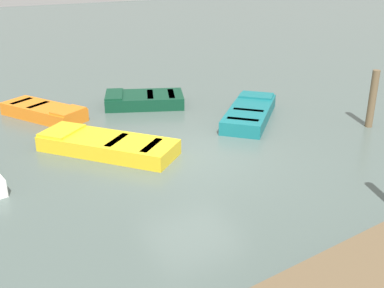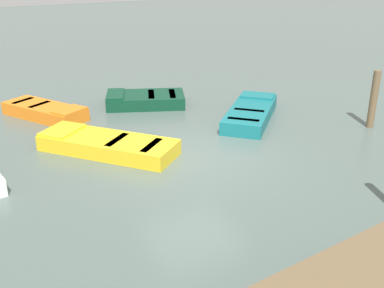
{
  "view_description": "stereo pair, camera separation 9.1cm",
  "coord_description": "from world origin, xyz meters",
  "px_view_note": "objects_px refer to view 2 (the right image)",
  "views": [
    {
      "loc": [
        5.28,
        9.8,
        4.9
      ],
      "look_at": [
        0.0,
        0.0,
        0.35
      ],
      "focal_mm": 44.09,
      "sensor_mm": 36.0,
      "label": 1
    },
    {
      "loc": [
        5.2,
        9.85,
        4.9
      ],
      "look_at": [
        0.0,
        0.0,
        0.35
      ],
      "focal_mm": 44.09,
      "sensor_mm": 36.0,
      "label": 2
    }
  ],
  "objects_px": {
    "rowboat_yellow": "(107,144)",
    "rowboat_dark_green": "(145,99)",
    "dock_segment": "(367,288)",
    "rowboat_orange": "(45,111)",
    "mooring_piling_far_left": "(374,99)",
    "rowboat_teal": "(251,113)"
  },
  "relations": [
    {
      "from": "rowboat_orange",
      "to": "mooring_piling_far_left",
      "type": "distance_m",
      "value": 10.09
    },
    {
      "from": "rowboat_teal",
      "to": "rowboat_dark_green",
      "type": "bearing_deg",
      "value": 84.19
    },
    {
      "from": "rowboat_teal",
      "to": "mooring_piling_far_left",
      "type": "bearing_deg",
      "value": -84.17
    },
    {
      "from": "rowboat_yellow",
      "to": "rowboat_dark_green",
      "type": "bearing_deg",
      "value": -76.91
    },
    {
      "from": "rowboat_yellow",
      "to": "rowboat_orange",
      "type": "height_order",
      "value": "same"
    },
    {
      "from": "rowboat_teal",
      "to": "rowboat_orange",
      "type": "distance_m",
      "value": 6.51
    },
    {
      "from": "rowboat_teal",
      "to": "rowboat_dark_green",
      "type": "height_order",
      "value": "same"
    },
    {
      "from": "dock_segment",
      "to": "mooring_piling_far_left",
      "type": "distance_m",
      "value": 8.9
    },
    {
      "from": "dock_segment",
      "to": "rowboat_yellow",
      "type": "distance_m",
      "value": 7.9
    },
    {
      "from": "dock_segment",
      "to": "rowboat_orange",
      "type": "distance_m",
      "value": 11.59
    },
    {
      "from": "rowboat_teal",
      "to": "rowboat_yellow",
      "type": "bearing_deg",
      "value": 139.79
    },
    {
      "from": "rowboat_teal",
      "to": "dock_segment",
      "type": "bearing_deg",
      "value": -160.0
    },
    {
      "from": "rowboat_yellow",
      "to": "mooring_piling_far_left",
      "type": "distance_m",
      "value": 7.85
    },
    {
      "from": "dock_segment",
      "to": "mooring_piling_far_left",
      "type": "height_order",
      "value": "mooring_piling_far_left"
    },
    {
      "from": "dock_segment",
      "to": "rowboat_teal",
      "type": "distance_m",
      "value": 9.09
    },
    {
      "from": "rowboat_yellow",
      "to": "mooring_piling_far_left",
      "type": "xyz_separation_m",
      "value": [
        -7.6,
        1.85,
        0.65
      ]
    },
    {
      "from": "rowboat_teal",
      "to": "rowboat_dark_green",
      "type": "relative_size",
      "value": 1.07
    },
    {
      "from": "rowboat_dark_green",
      "to": "mooring_piling_far_left",
      "type": "bearing_deg",
      "value": 157.16
    },
    {
      "from": "dock_segment",
      "to": "rowboat_orange",
      "type": "bearing_deg",
      "value": -87.09
    },
    {
      "from": "rowboat_dark_green",
      "to": "rowboat_orange",
      "type": "height_order",
      "value": "same"
    },
    {
      "from": "dock_segment",
      "to": "rowboat_yellow",
      "type": "height_order",
      "value": "dock_segment"
    },
    {
      "from": "rowboat_orange",
      "to": "rowboat_teal",
      "type": "bearing_deg",
      "value": 30.38
    }
  ]
}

